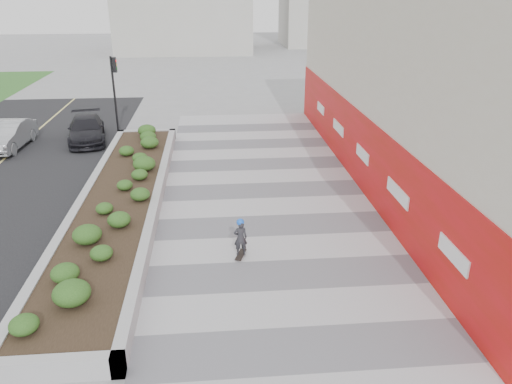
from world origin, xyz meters
TOP-DOWN VIEW (x-y plane):
  - ground at (0.00, 0.00)m, footprint 160.00×160.00m
  - walkway at (0.00, 3.00)m, footprint 8.00×36.00m
  - building at (6.98, 8.98)m, footprint 6.04×24.08m
  - planter at (-5.50, 7.00)m, footprint 3.00×18.00m
  - traffic_signal_near at (-7.23, 17.50)m, footprint 0.33×0.28m
  - manhole_cover at (0.50, 3.00)m, footprint 0.44×0.44m
  - skateboarder at (-1.24, 2.96)m, footprint 0.44×0.75m
  - car_silver at (-12.30, 14.97)m, footprint 1.66×4.22m
  - car_dark at (-8.65, 15.90)m, footprint 2.66×4.72m

SIDE VIEW (x-z plane):
  - ground at x=0.00m, z-range 0.00..0.00m
  - manhole_cover at x=0.50m, z-range 0.00..0.01m
  - walkway at x=0.00m, z-range 0.00..0.01m
  - planter at x=-5.50m, z-range -0.03..0.87m
  - car_dark at x=-8.65m, z-range 0.00..1.29m
  - skateboarder at x=-1.24m, z-range 0.01..1.30m
  - car_silver at x=-12.30m, z-range 0.00..1.37m
  - traffic_signal_near at x=-7.23m, z-range 0.66..4.86m
  - building at x=6.98m, z-range -0.02..7.98m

